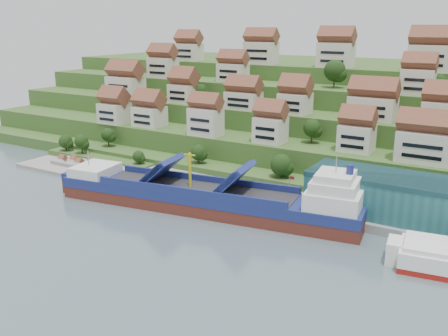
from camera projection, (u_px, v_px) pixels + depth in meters
The scene contains 10 objects.
ground at pixel (209, 212), 129.74m from camera, with size 300.00×300.00×0.00m, color slate.
quay at pixel (303, 205), 131.78m from camera, with size 180.00×14.00×2.20m, color gray.
pebble_beach at pixel (84, 168), 168.36m from camera, with size 45.00×20.00×1.00m, color gray.
hillside at pixel (341, 113), 211.76m from camera, with size 260.00×128.00×31.00m.
hillside_village at pixel (307, 93), 171.78m from camera, with size 161.14×62.68×29.29m.
hillside_trees at pixel (273, 112), 167.58m from camera, with size 141.56×61.88×31.69m.
warehouse at pixel (436, 203), 115.77m from camera, with size 60.00×15.00×10.00m, color #256266.
flagpole at pixel (290, 188), 127.00m from camera, with size 1.28×0.16×8.00m.
beach_huts at pixel (77, 163), 167.89m from camera, with size 14.40×3.70×2.20m.
cargo_ship at pixel (213, 199), 129.52m from camera, with size 82.60×24.24×18.15m.
Camera 1 is at (66.31, -101.71, 47.32)m, focal length 40.00 mm.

